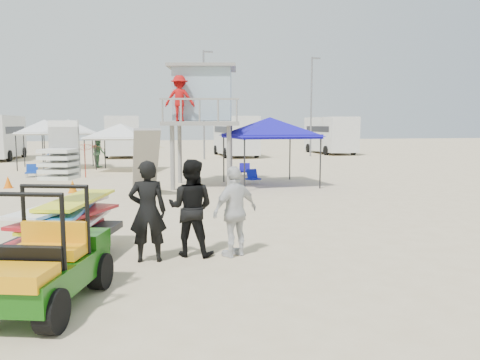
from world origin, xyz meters
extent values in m
plane|color=beige|center=(0.00, 0.00, 0.00)|extent=(140.00, 140.00, 0.00)
cube|color=#124D0C|center=(-3.21, -0.88, 0.49)|extent=(1.71, 2.47, 0.39)
cube|color=orange|center=(-3.21, -0.88, 0.74)|extent=(1.16, 0.90, 0.22)
cube|color=black|center=(-3.21, 1.42, 0.52)|extent=(2.00, 2.45, 0.13)
cylinder|color=black|center=(-3.82, 1.42, 0.28)|extent=(0.37, 0.60, 0.56)
imported|color=black|center=(-1.71, 1.12, 0.98)|extent=(0.74, 0.51, 1.95)
imported|color=black|center=(-0.86, 1.37, 0.97)|extent=(1.15, 1.04, 1.94)
imported|color=silver|center=(-0.01, 1.12, 0.91)|extent=(1.14, 0.89, 1.81)
cylinder|color=gray|center=(-0.31, 10.67, 1.28)|extent=(0.18, 0.18, 2.56)
cube|color=gray|center=(0.82, 11.79, 2.65)|extent=(3.66, 3.66, 0.16)
cube|color=#8CA5B5|center=(0.82, 12.10, 3.85)|extent=(2.74, 2.51, 2.15)
imported|color=#B20F0F|center=(0.00, 10.77, 3.63)|extent=(1.16, 0.67, 1.80)
cylinder|color=black|center=(2.05, 9.95, 1.08)|extent=(0.06, 0.06, 2.17)
pyramid|color=#160FA8|center=(3.67, 11.57, 2.92)|extent=(3.63, 3.63, 0.80)
cube|color=#160FA8|center=(3.67, 11.57, 2.12)|extent=(3.63, 3.63, 0.18)
cylinder|color=black|center=(-4.26, 17.68, 0.96)|extent=(0.06, 0.06, 1.92)
pyramid|color=silver|center=(-2.77, 19.17, 2.67)|extent=(3.92, 3.92, 0.80)
cube|color=silver|center=(-2.77, 19.17, 1.87)|extent=(3.92, 3.92, 0.18)
cylinder|color=black|center=(-8.62, 20.48, 1.07)|extent=(0.06, 0.06, 2.14)
pyramid|color=silver|center=(-7.24, 21.86, 2.89)|extent=(3.13, 3.13, 0.80)
cube|color=silver|center=(-7.24, 21.86, 2.09)|extent=(3.13, 3.13, 0.18)
cylinder|color=black|center=(-7.24, 20.03, 1.08)|extent=(0.06, 0.06, 2.16)
pyramid|color=silver|center=(-5.84, 21.43, 2.91)|extent=(3.37, 3.37, 0.80)
cube|color=silver|center=(-5.84, 21.43, 2.11)|extent=(3.37, 3.37, 0.18)
imported|color=#B22713|center=(-4.43, 16.18, 0.87)|extent=(2.38, 2.41, 1.73)
imported|color=gold|center=(-1.40, 17.44, 0.83)|extent=(2.28, 2.30, 1.67)
cone|color=orange|center=(-4.35, 10.95, 0.25)|extent=(0.34, 0.34, 0.50)
cone|color=#FA6707|center=(-7.13, 12.92, 0.25)|extent=(0.34, 0.34, 0.50)
cube|color=#0D3294|center=(-7.09, 17.05, 0.22)|extent=(0.56, 0.52, 0.06)
cube|color=#0D3294|center=(-7.09, 17.29, 0.42)|extent=(0.55, 0.20, 0.44)
cylinder|color=#B2B2B7|center=(-7.31, 16.85, 0.10)|extent=(0.03, 0.03, 0.20)
cube|color=#0F1CA5|center=(3.08, 12.10, 0.22)|extent=(0.70, 0.68, 0.06)
cube|color=#0F1CA5|center=(3.08, 12.34, 0.42)|extent=(0.56, 0.38, 0.44)
cylinder|color=#B2B2B7|center=(2.86, 11.90, 0.10)|extent=(0.03, 0.03, 0.20)
cube|color=#130D96|center=(3.49, 15.32, 0.22)|extent=(0.64, 0.60, 0.06)
cube|color=#130D96|center=(3.49, 15.56, 0.42)|extent=(0.56, 0.28, 0.44)
cylinder|color=#B2B2B7|center=(3.27, 15.12, 0.10)|extent=(0.03, 0.03, 0.20)
cube|color=silver|center=(-3.00, 31.50, 1.75)|extent=(2.50, 6.50, 3.00)
cube|color=black|center=(-3.00, 31.50, 2.20)|extent=(2.54, 5.20, 0.50)
cylinder|color=black|center=(-4.25, 29.42, 0.40)|extent=(0.25, 0.80, 0.80)
cube|color=silver|center=(6.00, 30.00, 1.75)|extent=(2.50, 7.00, 3.00)
cube|color=black|center=(6.00, 30.00, 2.20)|extent=(2.54, 5.60, 0.50)
cylinder|color=black|center=(4.75, 27.76, 0.40)|extent=(0.25, 0.80, 0.80)
cube|color=silver|center=(15.00, 31.50, 1.75)|extent=(2.50, 6.60, 3.00)
cube|color=black|center=(15.00, 31.50, 2.20)|extent=(2.54, 5.28, 0.50)
cylinder|color=black|center=(13.75, 29.39, 0.40)|extent=(0.25, 0.80, 0.80)
cylinder|color=slate|center=(3.00, 27.00, 4.00)|extent=(0.14, 0.14, 8.00)
cylinder|color=slate|center=(12.00, 28.50, 4.00)|extent=(0.14, 0.14, 8.00)
imported|color=#45744F|center=(-4.21, 21.93, 0.91)|extent=(0.95, 1.07, 1.82)
imported|color=#33599A|center=(-5.89, 16.54, 0.90)|extent=(1.64, 1.46, 1.81)
camera|label=1|loc=(-1.86, -7.80, 2.62)|focal=35.00mm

